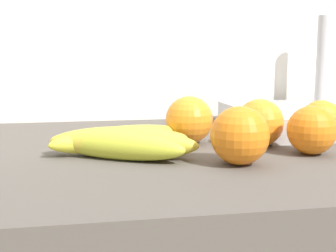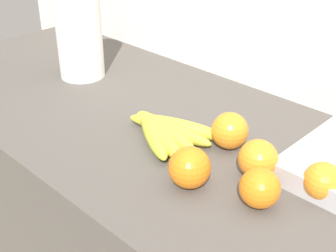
{
  "view_description": "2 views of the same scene",
  "coord_description": "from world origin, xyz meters",
  "px_view_note": "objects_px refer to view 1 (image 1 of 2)",
  "views": [
    {
      "loc": [
        -0.17,
        -0.68,
        1.06
      ],
      "look_at": [
        -0.05,
        -0.05,
        0.96
      ],
      "focal_mm": 49.71,
      "sensor_mm": 36.0,
      "label": 1
    },
    {
      "loc": [
        0.47,
        -0.63,
        1.42
      ],
      "look_at": [
        -0.09,
        -0.06,
        0.97
      ],
      "focal_mm": 49.5,
      "sensor_mm": 36.0,
      "label": 2
    }
  ],
  "objects_px": {
    "orange_center": "(240,136)",
    "orange_back_right": "(260,123)",
    "orange_right": "(189,120)",
    "banana_bunch": "(120,142)",
    "orange_front": "(312,130)",
    "orange_back_left": "(321,121)"
  },
  "relations": [
    {
      "from": "orange_back_left",
      "to": "orange_right",
      "type": "distance_m",
      "value": 0.22
    },
    {
      "from": "banana_bunch",
      "to": "orange_back_left",
      "type": "xyz_separation_m",
      "value": [
        0.33,
        0.05,
        0.01
      ]
    },
    {
      "from": "orange_back_left",
      "to": "orange_right",
      "type": "bearing_deg",
      "value": 174.25
    },
    {
      "from": "orange_back_right",
      "to": "orange_back_left",
      "type": "relative_size",
      "value": 1.09
    },
    {
      "from": "orange_back_right",
      "to": "orange_right",
      "type": "bearing_deg",
      "value": 155.4
    },
    {
      "from": "orange_center",
      "to": "banana_bunch",
      "type": "bearing_deg",
      "value": 150.27
    },
    {
      "from": "orange_back_right",
      "to": "orange_back_left",
      "type": "xyz_separation_m",
      "value": [
        0.11,
        0.02,
        -0.0
      ]
    },
    {
      "from": "orange_back_right",
      "to": "orange_right",
      "type": "xyz_separation_m",
      "value": [
        -0.1,
        0.05,
        0.0
      ]
    },
    {
      "from": "orange_back_left",
      "to": "orange_back_right",
      "type": "bearing_deg",
      "value": -168.2
    },
    {
      "from": "orange_front",
      "to": "banana_bunch",
      "type": "bearing_deg",
      "value": 170.86
    },
    {
      "from": "banana_bunch",
      "to": "orange_back_left",
      "type": "height_order",
      "value": "orange_back_left"
    },
    {
      "from": "orange_front",
      "to": "orange_back_right",
      "type": "distance_m",
      "value": 0.08
    },
    {
      "from": "banana_bunch",
      "to": "orange_back_left",
      "type": "distance_m",
      "value": 0.33
    },
    {
      "from": "orange_front",
      "to": "orange_back_left",
      "type": "distance_m",
      "value": 0.11
    },
    {
      "from": "orange_front",
      "to": "orange_right",
      "type": "relative_size",
      "value": 0.93
    },
    {
      "from": "orange_center",
      "to": "orange_back_right",
      "type": "distance_m",
      "value": 0.13
    },
    {
      "from": "orange_center",
      "to": "orange_right",
      "type": "distance_m",
      "value": 0.16
    },
    {
      "from": "orange_center",
      "to": "orange_back_left",
      "type": "distance_m",
      "value": 0.23
    },
    {
      "from": "orange_back_left",
      "to": "orange_right",
      "type": "height_order",
      "value": "orange_right"
    },
    {
      "from": "banana_bunch",
      "to": "orange_center",
      "type": "relative_size",
      "value": 2.83
    },
    {
      "from": "orange_back_right",
      "to": "orange_back_left",
      "type": "height_order",
      "value": "orange_back_right"
    },
    {
      "from": "orange_front",
      "to": "orange_right",
      "type": "height_order",
      "value": "orange_right"
    }
  ]
}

